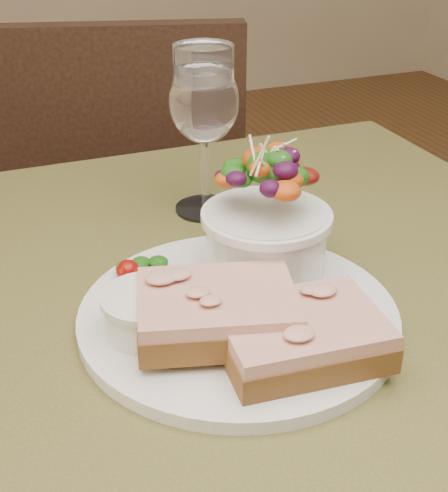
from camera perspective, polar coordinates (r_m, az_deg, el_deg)
name	(u,v)px	position (r m, az deg, el deg)	size (l,w,h in m)	color
cafe_table	(231,391)	(0.69, 0.61, -11.99)	(0.80, 0.80, 0.75)	#453F1D
chair_far	(132,305)	(1.46, -7.71, -4.91)	(0.52, 0.52, 0.90)	black
dinner_plate	(238,315)	(0.60, 1.19, -5.78)	(0.28, 0.28, 0.01)	white
sandwich_front	(301,335)	(0.54, 6.43, -7.37)	(0.13, 0.10, 0.03)	#432412
sandwich_back	(217,311)	(0.55, -0.56, -5.41)	(0.15, 0.12, 0.03)	#432412
ramekin	(148,311)	(0.56, -6.36, -5.40)	(0.07, 0.07, 0.04)	silver
salad_bowl	(267,213)	(0.63, 3.58, 2.73)	(0.11, 0.11, 0.13)	white
garnish	(137,269)	(0.65, -7.28, -1.91)	(0.05, 0.04, 0.02)	#093409
wine_glass	(204,107)	(0.75, -1.67, 11.51)	(0.08, 0.08, 0.18)	white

